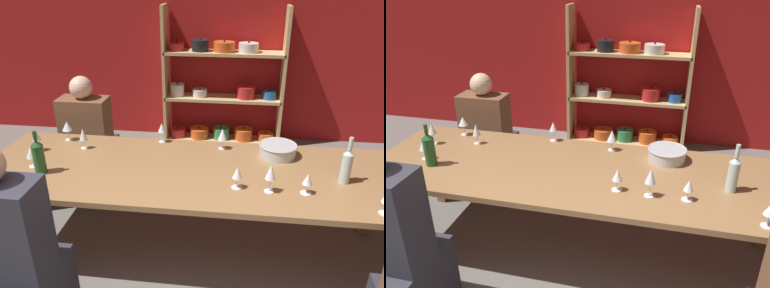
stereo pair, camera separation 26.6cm
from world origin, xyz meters
TOP-DOWN VIEW (x-y plane):
  - wall_back_red at (0.00, 3.83)m, footprint 8.80×0.06m
  - shelf_unit at (0.28, 3.63)m, footprint 1.46×0.30m
  - dining_table at (0.17, 1.46)m, footprint 2.99×1.00m
  - mixing_bowl at (0.79, 1.75)m, footprint 0.28×0.28m
  - wine_bottle_green at (-0.85, 1.28)m, footprint 0.08×0.08m
  - wine_bottle_dark at (1.20, 1.41)m, footprint 0.07×0.07m
  - wine_glass_red_a at (0.37, 1.82)m, footprint 0.07×0.07m
  - wine_glass_white_a at (-0.90, 1.83)m, footprint 0.08×0.08m
  - wine_glass_red_b at (-0.12, 1.89)m, footprint 0.06×0.06m
  - wine_glass_empty_a at (0.50, 1.25)m, footprint 0.07×0.07m
  - wine_glass_red_d at (-1.04, 1.61)m, footprint 0.06×0.06m
  - wine_glass_red_e at (-0.95, 1.36)m, footprint 0.08×0.08m
  - wine_glass_red_f at (0.93, 1.23)m, footprint 0.07×0.07m
  - wine_glass_red_g at (0.70, 1.22)m, footprint 0.07×0.07m
  - wine_glass_empty_b at (-0.70, 1.70)m, footprint 0.06×0.06m
  - person_near_a at (-0.70, 0.59)m, footprint 0.45×0.56m
  - person_far_a at (-0.96, 2.33)m, footprint 0.46×0.57m

SIDE VIEW (x-z plane):
  - person_far_a at x=-0.96m, z-range -0.16..0.98m
  - person_near_a at x=-0.70m, z-range -0.18..1.09m
  - shelf_unit at x=0.28m, z-range -0.19..1.48m
  - dining_table at x=0.17m, z-range 0.30..1.04m
  - mixing_bowl at x=0.79m, z-range 0.74..0.83m
  - wine_glass_red_f at x=0.93m, z-range 0.76..0.90m
  - wine_glass_empty_a at x=0.50m, z-range 0.77..0.92m
  - wine_glass_red_e at x=-0.95m, z-range 0.77..0.93m
  - wine_glass_empty_b at x=-0.70m, z-range 0.77..0.94m
  - wine_glass_red_a at x=0.37m, z-range 0.77..0.94m
  - wine_glass_red_b at x=-0.12m, z-range 0.77..0.94m
  - wine_glass_white_a at x=-0.90m, z-range 0.78..0.94m
  - wine_glass_red_d at x=-1.04m, z-range 0.77..0.95m
  - wine_bottle_green at x=-0.85m, z-range 0.71..1.02m
  - wine_bottle_dark at x=1.20m, z-range 0.70..1.02m
  - wine_glass_red_g at x=0.70m, z-range 0.78..0.97m
  - wall_back_red at x=0.00m, z-range 0.00..2.70m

